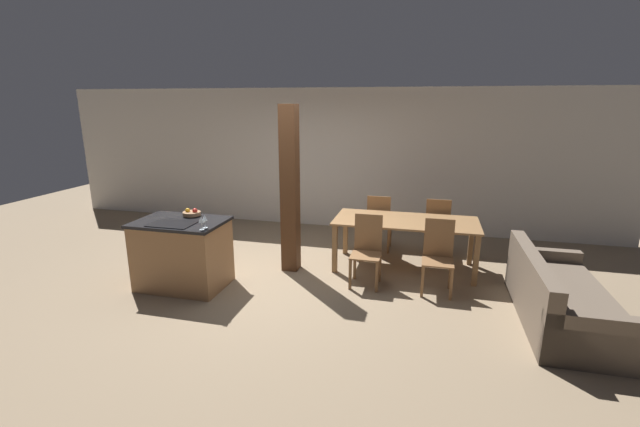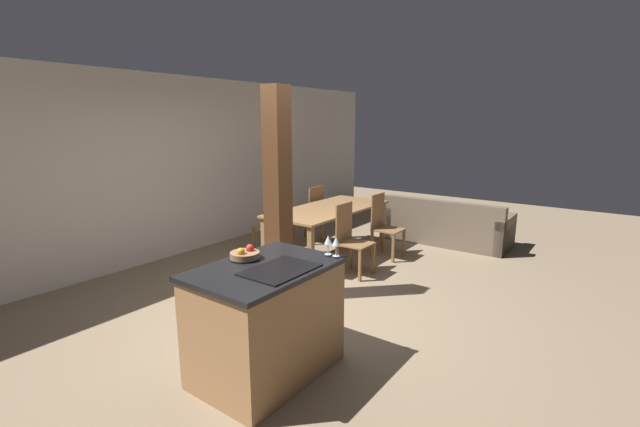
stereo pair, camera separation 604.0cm
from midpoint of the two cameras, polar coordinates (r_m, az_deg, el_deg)
name	(u,v)px [view 1 (the left image)]	position (r m, az deg, el deg)	size (l,w,h in m)	color
ground_plane	(276,279)	(4.67, 22.03, -15.14)	(16.00, 16.00, 0.00)	#847056
wall_back	(324,159)	(6.97, 20.26, 6.49)	(11.20, 0.08, 2.70)	silver
kitchen_island	(183,253)	(3.95, 6.99, -12.08)	(1.17, 0.80, 0.93)	#9E7047
fruit_bowl	(192,213)	(3.99, 8.15, -4.07)	(0.24, 0.24, 0.10)	#99704C
wine_glass_near	(201,220)	(3.40, 15.17, -6.24)	(0.07, 0.07, 0.17)	silver
wine_glass_middle	(205,218)	(3.47, 15.16, -5.77)	(0.07, 0.07, 0.17)	silver
dining_table	(406,226)	(5.70, 39.16, -4.73)	(2.09, 0.95, 0.75)	olive
dining_chair_near_left	(367,249)	(4.97, 37.11, -9.00)	(0.40, 0.40, 0.96)	brown
dining_chair_near_right	(438,255)	(5.41, 46.39, -8.90)	(0.40, 0.40, 0.96)	brown
dining_chair_far_left	(379,222)	(6.18, 32.38, -4.03)	(0.40, 0.40, 0.96)	brown
dining_chair_far_right	(437,226)	(6.55, 40.21, -4.33)	(0.40, 0.40, 0.96)	brown
couch	(559,300)	(5.98, 59.66, -12.29)	(0.89, 2.00, 0.77)	brown
timber_post	(290,190)	(4.64, 24.01, 0.57)	(0.23, 0.23, 2.42)	#4C2D19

